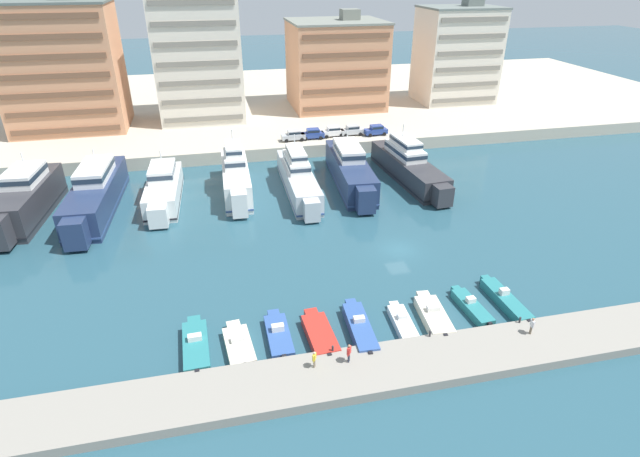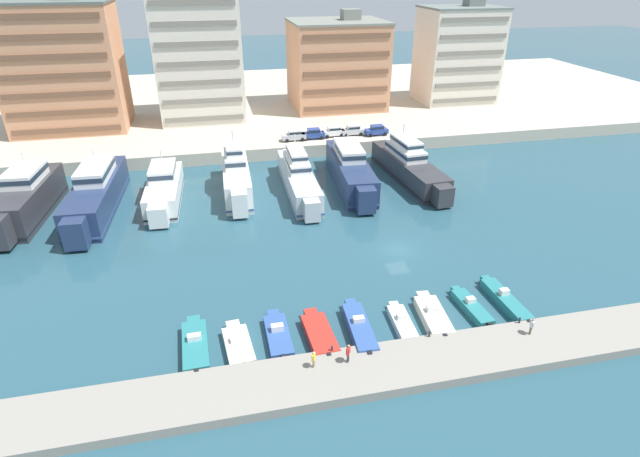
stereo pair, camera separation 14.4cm
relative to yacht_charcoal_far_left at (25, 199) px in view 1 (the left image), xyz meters
name	(u,v)px [view 1 (the left image)]	position (x,y,z in m)	size (l,w,h in m)	color
ground_plane	(399,250)	(44.08, -18.50, -2.55)	(400.00, 400.00, 0.00)	#285160
quay_promenade	(296,101)	(44.08, 49.14, -1.49)	(180.00, 70.00, 2.12)	#BCB29E
pier_dock	(477,353)	(44.08, -36.81, -2.12)	(120.00, 5.37, 0.86)	gray
yacht_charcoal_far_left	(25,199)	(0.00, 0.00, 0.00)	(6.06, 19.14, 7.90)	#333338
yacht_navy_left	(96,194)	(8.44, 0.33, -0.17)	(5.66, 22.97, 7.58)	navy
yacht_white_mid_left	(164,189)	(17.01, 1.21, -0.63)	(4.75, 17.33, 6.61)	white
yacht_white_center_left	(236,176)	(27.01, 2.21, -0.01)	(4.01, 18.34, 8.62)	white
yacht_silver_center	(298,177)	(35.77, 0.76, -0.40)	(3.96, 21.31, 7.67)	silver
yacht_navy_center_right	(350,170)	(43.75, 1.49, -0.23)	(5.75, 21.89, 7.42)	navy
yacht_charcoal_mid_right	(408,165)	(52.95, 1.57, -0.35)	(5.75, 22.17, 7.83)	#333338
motorboat_teal_far_left	(196,346)	(21.09, -30.74, -2.06)	(2.33, 7.37, 1.44)	teal
motorboat_cream_left	(239,345)	(24.66, -31.38, -2.15)	(2.63, 6.15, 1.16)	beige
motorboat_blue_mid_left	(278,335)	(28.18, -30.81, -2.14)	(2.01, 6.64, 1.34)	#33569E
motorboat_red_center_left	(320,334)	(31.72, -31.63, -2.08)	(2.45, 6.65, 0.94)	red
motorboat_blue_center	(360,328)	(35.37, -31.63, -2.00)	(2.12, 7.72, 1.52)	#33569E
motorboat_white_center_right	(402,323)	(39.45, -31.58, -2.15)	(1.85, 5.87, 1.20)	white
motorboat_cream_mid_right	(433,315)	(42.56, -31.34, -2.06)	(2.66, 6.84, 1.43)	beige
motorboat_teal_right	(471,307)	(46.69, -30.82, -2.11)	(1.86, 6.38, 1.33)	teal
motorboat_teal_far_right	(505,300)	(50.35, -30.61, -2.05)	(1.76, 7.83, 1.54)	teal
car_silver_far_left	(293,135)	(38.04, 17.50, 0.54)	(4.16, 2.05, 1.80)	#B7BCC1
car_blue_left	(313,133)	(41.45, 17.77, 0.54)	(4.11, 1.94, 1.80)	#28428E
car_white_mid_left	(333,131)	(45.23, 18.29, 0.54)	(4.20, 2.14, 1.80)	white
car_silver_center_left	(352,130)	(48.75, 18.27, 0.54)	(4.19, 2.12, 1.80)	#B7BCC1
car_blue_center	(376,130)	(52.96, 17.40, 0.54)	(4.21, 2.14, 1.80)	#28428E
apartment_block_far_left	(63,67)	(-0.35, 34.10, 10.53)	(19.72, 14.15, 23.82)	tan
apartment_block_left	(198,56)	(23.20, 35.90, 11.36)	(15.91, 13.93, 25.45)	silver
apartment_block_mid_left	(336,64)	(51.03, 39.46, 8.21)	(18.94, 16.53, 19.18)	tan
apartment_block_center_left	(456,55)	(77.60, 38.38, 9.34)	(15.97, 12.45, 21.41)	silver
pedestrian_near_edge	(532,324)	(49.52, -35.92, -0.72)	(0.32, 0.62, 1.64)	#7A6B56
pedestrian_mid_deck	(349,352)	(33.18, -35.84, -0.66)	(0.46, 0.58, 1.75)	#282D3D
pedestrian_far_side	(314,358)	(30.36, -35.81, -0.78)	(0.39, 0.53, 1.54)	#7A6B56
bollard_west	(333,348)	(32.21, -34.38, -1.37)	(0.20, 0.20, 0.61)	#2D2D33
bollard_west_mid	(430,333)	(40.84, -34.38, -1.37)	(0.20, 0.20, 0.61)	#2D2D33
bollard_east_mid	(520,320)	(49.46, -34.38, -1.37)	(0.20, 0.20, 0.61)	#2D2D33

